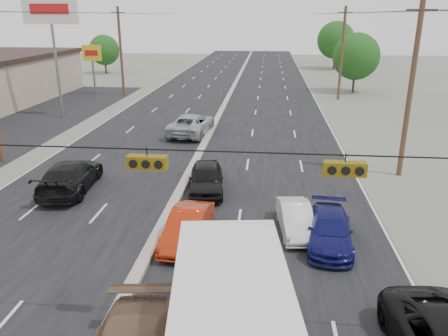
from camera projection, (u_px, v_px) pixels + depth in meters
The scene contains 20 objects.
ground at pixel (109, 331), 13.22m from camera, with size 200.00×200.00×0.00m, color #606356.
road_surface at pixel (219, 116), 41.38m from camera, with size 20.00×160.00×0.02m, color black.
center_median at pixel (219, 115), 41.35m from camera, with size 0.50×160.00×0.20m, color gray.
parking_lot at pixel (21, 124), 38.30m from camera, with size 10.00×42.00×0.02m, color black.
utility_pole_left_c at pixel (121, 51), 50.26m from camera, with size 1.60×0.30×10.00m.
utility_pole_right_b at pixel (411, 89), 24.43m from camera, with size 1.60×0.30×10.00m.
utility_pole_right_c at pixel (342, 53), 47.90m from camera, with size 1.60×0.30×10.00m.
traffic_signals at pixel (144, 161), 11.27m from camera, with size 25.00×0.30×0.54m.
pole_sign_billboard at pixel (51, 17), 37.94m from camera, with size 5.00×0.25×11.00m.
pole_sign_far at pixel (92, 57), 50.82m from camera, with size 2.20×0.25×6.00m.
tree_left_far at pixel (104, 50), 70.40m from camera, with size 4.80×4.80×6.12m.
tree_right_mid at pixel (356, 56), 52.61m from camera, with size 5.60×5.60×7.14m.
tree_right_far at pixel (336, 40), 75.78m from camera, with size 6.40×6.40×8.16m.
box_truck at pixel (230, 318), 10.93m from camera, with size 3.38×7.42×3.64m.
red_sedan at pixel (188, 227), 18.18m from camera, with size 1.46×4.19×1.38m, color #A8240A.
queue_car_a at pixel (206, 179), 23.40m from camera, with size 1.79×4.45×1.52m, color black.
queue_car_b at pixel (296, 219), 19.07m from camera, with size 1.31×3.77×1.24m, color silver.
queue_car_d at pixel (330, 230), 18.02m from camera, with size 1.79×4.40×1.28m, color #101151.
oncoming_near at pixel (70, 176), 23.59m from camera, with size 2.30×5.66×1.64m, color black.
oncoming_far at pixel (191, 124), 34.73m from camera, with size 2.74×5.95×1.65m, color #9FA2A6.
Camera 1 is at (4.54, -10.43, 9.04)m, focal length 35.00 mm.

